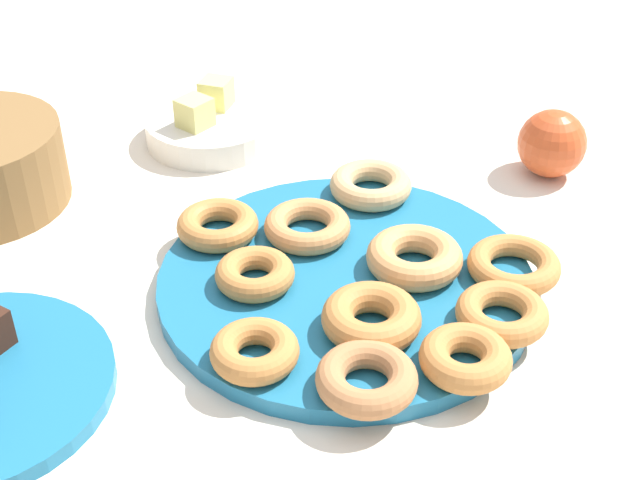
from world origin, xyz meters
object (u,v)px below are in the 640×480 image
at_px(donut_4, 465,358).
at_px(donut_10, 367,379).
at_px(donut_6, 414,257).
at_px(donut_7, 371,185).
at_px(donut_8, 255,274).
at_px(donut_9, 502,314).
at_px(melon_chunk_left, 195,113).
at_px(melon_chunk_right, 216,93).
at_px(donut_5, 307,226).
at_px(donut_3, 252,350).
at_px(fruit_bowl, 212,129).
at_px(donut_plate, 346,282).
at_px(apple, 552,143).
at_px(donut_1, 371,318).
at_px(donut_2, 218,225).
at_px(donut_0, 514,265).

bearing_deg(donut_4, donut_10, 139.27).
xyz_separation_m(donut_6, donut_7, (0.10, 0.11, -0.00)).
bearing_deg(donut_8, donut_9, -71.67).
xyz_separation_m(donut_6, melon_chunk_left, (0.10, 0.35, 0.02)).
bearing_deg(donut_9, melon_chunk_right, 68.74).
height_order(donut_5, donut_8, same).
distance_m(donut_3, fruit_bowl, 0.44).
relative_size(donut_plate, apple, 4.58).
height_order(donut_9, fruit_bowl, donut_9).
height_order(donut_1, melon_chunk_left, melon_chunk_left).
height_order(donut_2, donut_9, same).
bearing_deg(donut_9, donut_5, 84.43).
bearing_deg(donut_6, donut_0, -62.13).
distance_m(donut_plate, donut_10, 0.16).
xyz_separation_m(donut_5, fruit_bowl, (0.13, 0.23, -0.01)).
relative_size(donut_8, melon_chunk_left, 2.13).
height_order(donut_0, donut_9, donut_9).
xyz_separation_m(donut_2, apple, (0.34, -0.23, 0.01)).
height_order(donut_1, donut_5, donut_1).
distance_m(donut_7, donut_8, 0.20).
distance_m(donut_2, donut_9, 0.30).
relative_size(donut_3, donut_7, 0.85).
relative_size(donut_1, donut_2, 1.06).
relative_size(donut_4, melon_chunk_left, 2.20).
height_order(donut_3, donut_7, same).
relative_size(donut_4, apple, 0.99).
bearing_deg(donut_5, donut_7, -7.68).
xyz_separation_m(donut_7, donut_8, (-0.20, 0.01, -0.00)).
relative_size(donut_3, donut_5, 0.86).
height_order(donut_plate, donut_0, donut_0).
xyz_separation_m(donut_3, donut_8, (0.09, 0.06, -0.00)).
height_order(donut_2, fruit_bowl, donut_2).
relative_size(donut_9, fruit_bowl, 0.51).
bearing_deg(fruit_bowl, melon_chunk_left, 180.00).
relative_size(donut_3, donut_9, 0.92).
bearing_deg(apple, donut_8, 158.77).
relative_size(donut_7, melon_chunk_right, 2.52).
bearing_deg(donut_9, donut_plate, 95.05).
xyz_separation_m(donut_0, melon_chunk_right, (0.11, 0.45, 0.02)).
distance_m(donut_plate, donut_7, 0.15).
height_order(donut_1, donut_3, donut_1).
distance_m(donut_10, melon_chunk_left, 0.48).
xyz_separation_m(donut_6, apple, (0.28, -0.03, 0.01)).
height_order(donut_plate, donut_8, donut_8).
distance_m(donut_1, donut_9, 0.12).
bearing_deg(donut_3, melon_chunk_right, 42.18).
distance_m(donut_4, donut_8, 0.22).
xyz_separation_m(donut_4, donut_10, (-0.07, 0.06, -0.00)).
distance_m(donut_7, melon_chunk_right, 0.27).
bearing_deg(donut_10, donut_9, -22.99).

